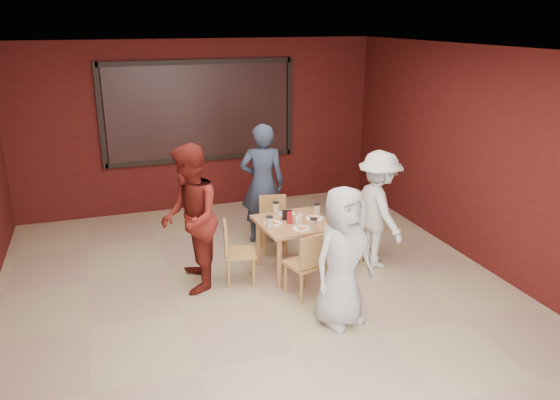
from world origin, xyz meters
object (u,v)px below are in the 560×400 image
object	(u,v)px
dining_table	(294,227)
diner_left	(190,219)
chair_front	(308,261)
chair_right	(348,226)
chair_left	(234,249)
diner_front	(343,257)
chair_back	(273,220)
diner_right	(378,209)
diner_back	(262,184)

from	to	relation	value
dining_table	diner_left	xyz separation A→B (m)	(-1.30, -0.01, 0.27)
chair_front	chair_right	size ratio (longest dim) A/B	0.92
chair_left	diner_front	distance (m)	1.56
chair_back	diner_front	bearing A→B (deg)	-87.57
chair_right	diner_front	distance (m)	1.60
chair_left	diner_right	xyz separation A→B (m)	(1.90, -0.10, 0.33)
dining_table	chair_back	xyz separation A→B (m)	(-0.03, 0.73, -0.17)
diner_left	chair_front	bearing A→B (deg)	67.60
chair_right	diner_back	world-z (taller)	diner_back
chair_left	diner_left	distance (m)	0.68
chair_front	diner_front	size ratio (longest dim) A/B	0.53
diner_back	diner_right	xyz separation A→B (m)	(1.18, -1.25, -0.10)
chair_left	diner_right	world-z (taller)	diner_right
dining_table	diner_back	distance (m)	1.14
dining_table	chair_front	distance (m)	0.73
diner_right	chair_back	bearing A→B (deg)	51.26
chair_left	chair_right	bearing A→B (deg)	4.52
diner_left	diner_front	bearing A→B (deg)	53.21
diner_front	diner_left	world-z (taller)	diner_left
diner_left	diner_right	world-z (taller)	diner_left
diner_front	diner_left	bearing A→B (deg)	117.70
dining_table	diner_front	size ratio (longest dim) A/B	0.62
chair_left	diner_right	distance (m)	1.93
chair_back	chair_left	size ratio (longest dim) A/B	1.00
diner_right	diner_back	bearing A→B (deg)	42.16
chair_right	diner_front	bearing A→B (deg)	-117.92
diner_left	diner_right	distance (m)	2.42
chair_left	diner_back	world-z (taller)	diner_back
chair_front	diner_left	world-z (taller)	diner_left
chair_back	chair_front	bearing A→B (deg)	-91.94
diner_back	chair_front	bearing A→B (deg)	104.32
dining_table	chair_left	world-z (taller)	dining_table
chair_back	diner_right	bearing A→B (deg)	-37.61
chair_front	diner_back	bearing A→B (deg)	89.75
dining_table	chair_right	distance (m)	0.81
chair_back	diner_left	size ratio (longest dim) A/B	0.44
chair_left	diner_front	xyz separation A→B (m)	(0.84, -1.27, 0.32)
chair_left	chair_right	size ratio (longest dim) A/B	0.89
diner_back	diner_left	bearing A→B (deg)	56.87
dining_table	chair_right	size ratio (longest dim) A/B	1.07
dining_table	chair_right	world-z (taller)	chair_right
chair_back	diner_left	xyz separation A→B (m)	(-1.27, -0.74, 0.44)
dining_table	diner_left	bearing A→B (deg)	-179.46
chair_left	chair_front	bearing A→B (deg)	-42.83
chair_front	diner_back	world-z (taller)	diner_back
chair_back	diner_right	world-z (taller)	diner_right
chair_front	chair_left	xyz separation A→B (m)	(-0.71, 0.66, -0.02)
chair_front	diner_left	xyz separation A→B (m)	(-1.22, 0.69, 0.42)
chair_front	chair_back	xyz separation A→B (m)	(0.05, 1.44, -0.02)
diner_right	chair_left	bearing A→B (deg)	85.94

